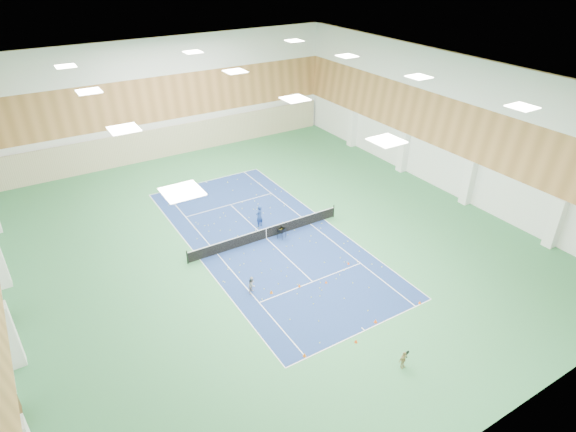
% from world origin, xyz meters
% --- Properties ---
extents(ground, '(40.00, 40.00, 0.00)m').
position_xyz_m(ground, '(0.00, 0.00, 0.00)').
color(ground, '#317444').
rests_on(ground, ground).
extents(room_shell, '(36.00, 40.00, 12.00)m').
position_xyz_m(room_shell, '(0.00, 0.00, 6.00)').
color(room_shell, white).
rests_on(room_shell, ground).
extents(wood_cladding, '(36.00, 40.00, 8.00)m').
position_xyz_m(wood_cladding, '(0.00, 0.00, 8.00)').
color(wood_cladding, '#B17841').
rests_on(wood_cladding, room_shell).
extents(ceiling_light_grid, '(21.40, 25.40, 0.06)m').
position_xyz_m(ceiling_light_grid, '(0.00, 0.00, 11.92)').
color(ceiling_light_grid, white).
rests_on(ceiling_light_grid, room_shell).
extents(court_surface, '(10.97, 23.77, 0.01)m').
position_xyz_m(court_surface, '(0.00, 0.00, 0.01)').
color(court_surface, navy).
rests_on(court_surface, ground).
extents(tennis_balls_scatter, '(10.57, 22.77, 0.07)m').
position_xyz_m(tennis_balls_scatter, '(0.00, 0.00, 0.05)').
color(tennis_balls_scatter, yellow).
rests_on(tennis_balls_scatter, ground).
extents(tennis_net, '(12.80, 0.10, 1.10)m').
position_xyz_m(tennis_net, '(0.00, 0.00, 0.55)').
color(tennis_net, black).
rests_on(tennis_net, ground).
extents(back_curtain, '(35.40, 0.16, 3.20)m').
position_xyz_m(back_curtain, '(0.00, 19.75, 1.60)').
color(back_curtain, '#C6B793').
rests_on(back_curtain, ground).
extents(door_left_a, '(0.08, 1.80, 2.20)m').
position_xyz_m(door_left_a, '(-17.92, -8.00, 1.10)').
color(door_left_a, '#593319').
rests_on(door_left_a, ground).
extents(door_left_b, '(0.08, 1.80, 2.20)m').
position_xyz_m(door_left_b, '(-17.92, 0.00, 1.10)').
color(door_left_b, '#593319').
rests_on(door_left_b, ground).
extents(coach, '(0.83, 0.70, 1.92)m').
position_xyz_m(coach, '(0.41, 1.84, 0.96)').
color(coach, navy).
rests_on(coach, ground).
extents(child_court, '(0.74, 0.73, 1.21)m').
position_xyz_m(child_court, '(-3.96, -5.21, 0.60)').
color(child_court, '#94949C').
rests_on(child_court, ground).
extents(child_apron, '(0.65, 0.30, 1.09)m').
position_xyz_m(child_apron, '(-0.06, -15.11, 0.55)').
color(child_apron, tan).
rests_on(child_apron, ground).
extents(ball_cart, '(0.70, 0.70, 0.92)m').
position_xyz_m(ball_cart, '(1.02, -0.60, 0.46)').
color(ball_cart, black).
rests_on(ball_cart, ground).
extents(cone_svc_a, '(0.22, 0.22, 0.25)m').
position_xyz_m(cone_svc_a, '(-2.98, -5.98, 0.12)').
color(cone_svc_a, orange).
rests_on(cone_svc_a, ground).
extents(cone_svc_b, '(0.20, 0.20, 0.22)m').
position_xyz_m(cone_svc_b, '(-1.05, -6.38, 0.11)').
color(cone_svc_b, orange).
rests_on(cone_svc_b, ground).
extents(cone_svc_c, '(0.17, 0.17, 0.19)m').
position_xyz_m(cone_svc_c, '(0.70, -6.97, 0.10)').
color(cone_svc_c, '#FE640D').
rests_on(cone_svc_c, ground).
extents(cone_svc_d, '(0.18, 0.18, 0.19)m').
position_xyz_m(cone_svc_d, '(3.32, -6.04, 0.10)').
color(cone_svc_d, '#FE4C0D').
rests_on(cone_svc_d, ground).
extents(cone_base_a, '(0.21, 0.21, 0.24)m').
position_xyz_m(cone_base_a, '(-4.14, -11.71, 0.12)').
color(cone_base_a, orange).
rests_on(cone_base_a, ground).
extents(cone_base_b, '(0.19, 0.19, 0.21)m').
position_xyz_m(cone_base_b, '(-1.04, -12.36, 0.11)').
color(cone_base_b, '#F8490D').
rests_on(cone_base_b, ground).
extents(cone_base_c, '(0.22, 0.22, 0.24)m').
position_xyz_m(cone_base_c, '(1.00, -11.67, 0.12)').
color(cone_base_c, '#FF590D').
rests_on(cone_base_c, ground).
extents(cone_base_d, '(0.19, 0.19, 0.21)m').
position_xyz_m(cone_base_d, '(4.54, -11.80, 0.11)').
color(cone_base_d, '#FF550D').
rests_on(cone_base_d, ground).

